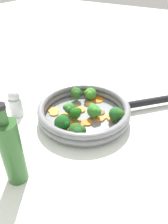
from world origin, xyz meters
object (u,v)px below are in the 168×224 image
object	(u,v)px
broccoli_floret_1	(117,114)
salt_shaker	(15,103)
carrot_slice_6	(76,109)
mushroom_piece_0	(65,123)
mushroom_piece_1	(101,113)
carrot_slice_5	(75,124)
carrot_slice_9	(65,116)
broccoli_floret_6	(94,111)
broccoli_floret_2	(77,131)
broccoli_floret_4	(75,113)
carrot_slice_8	(104,116)
carrot_slice_3	(54,113)
carrot_slice_2	(99,118)
broccoli_floret_3	(63,122)
carrot_slice_4	(87,122)
carrot_slice_10	(81,124)
broccoli_floret_5	(76,93)
broccoli_floret_7	(90,94)
oil_bottle	(12,152)
skillet	(84,117)
carrot_slice_0	(90,104)
carrot_slice_12	(54,110)
carrot_slice_13	(112,118)
carrot_slice_11	(81,110)
broccoli_floret_0	(69,108)
carrot_slice_7	(71,133)
carrot_slice_1	(98,100)

from	to	relation	value
broccoli_floret_1	salt_shaker	bearing A→B (deg)	-156.33
salt_shaker	carrot_slice_6	bearing A→B (deg)	36.07
mushroom_piece_0	mushroom_piece_1	xyz separation A→B (m)	(0.07, 0.11, 0.00)
carrot_slice_5	salt_shaker	bearing A→B (deg)	-166.27
carrot_slice_9	broccoli_floret_6	world-z (taller)	broccoli_floret_6
broccoli_floret_1	carrot_slice_5	bearing A→B (deg)	-140.57
broccoli_floret_2	broccoli_floret_4	bearing A→B (deg)	127.56
broccoli_floret_6	carrot_slice_8	bearing A→B (deg)	47.87
carrot_slice_3	mushroom_piece_0	bearing A→B (deg)	-22.68
carrot_slice_2	carrot_slice_5	bearing A→B (deg)	-125.61
carrot_slice_8	salt_shaker	bearing A→B (deg)	-151.96
carrot_slice_3	broccoli_floret_3	distance (m)	0.10
carrot_slice_4	carrot_slice_10	distance (m)	0.02
mushroom_piece_1	carrot_slice_2	bearing A→B (deg)	-76.41
carrot_slice_6	mushroom_piece_0	xyz separation A→B (m)	(0.02, -0.09, 0.00)
carrot_slice_5	broccoli_floret_5	xyz separation A→B (m)	(-0.07, 0.12, 0.03)
broccoli_floret_1	broccoli_floret_3	distance (m)	0.17
broccoli_floret_7	oil_bottle	bearing A→B (deg)	-85.67
oil_bottle	skillet	bearing A→B (deg)	88.83
broccoli_floret_3	mushroom_piece_1	world-z (taller)	broccoli_floret_3
carrot_slice_3	carrot_slice_5	size ratio (longest dim) A/B	0.69
salt_shaker	carrot_slice_0	bearing A→B (deg)	42.49
carrot_slice_6	mushroom_piece_1	bearing A→B (deg)	15.58
carrot_slice_12	carrot_slice_13	distance (m)	0.20
carrot_slice_0	carrot_slice_13	distance (m)	0.11
carrot_slice_9	carrot_slice_10	size ratio (longest dim) A/B	1.20
broccoli_floret_3	oil_bottle	size ratio (longest dim) A/B	0.26
carrot_slice_11	carrot_slice_13	distance (m)	0.11
skillet	carrot_slice_6	world-z (taller)	carrot_slice_6
carrot_slice_6	broccoli_floret_0	xyz separation A→B (m)	(-0.00, -0.04, 0.03)
broccoli_floret_0	broccoli_floret_1	world-z (taller)	broccoli_floret_1
carrot_slice_6	carrot_slice_11	distance (m)	0.02
carrot_slice_5	broccoli_floret_5	bearing A→B (deg)	122.26
carrot_slice_5	broccoli_floret_6	distance (m)	0.08
broccoli_floret_4	broccoli_floret_5	xyz separation A→B (m)	(-0.06, 0.10, 0.00)
carrot_slice_13	broccoli_floret_1	distance (m)	0.03
carrot_slice_0	broccoli_floret_3	size ratio (longest dim) A/B	0.53
carrot_slice_3	carrot_slice_2	bearing A→B (deg)	22.62
carrot_slice_7	carrot_slice_11	xyz separation A→B (m)	(-0.04, 0.11, 0.00)
broccoli_floret_1	mushroom_piece_0	distance (m)	0.17
broccoli_floret_0	broccoli_floret_4	xyz separation A→B (m)	(0.03, -0.01, 0.00)
broccoli_floret_2	skillet	bearing A→B (deg)	113.09
broccoli_floret_6	broccoli_floret_3	bearing A→B (deg)	-112.44
carrot_slice_7	mushroom_piece_0	size ratio (longest dim) A/B	1.84
carrot_slice_1	broccoli_floret_6	distance (m)	0.11
carrot_slice_7	mushroom_piece_0	xyz separation A→B (m)	(-0.04, 0.02, 0.00)
carrot_slice_10	oil_bottle	xyz separation A→B (m)	(-0.02, -0.24, 0.07)
carrot_slice_8	carrot_slice_11	size ratio (longest dim) A/B	1.00
broccoli_floret_4	oil_bottle	world-z (taller)	oil_bottle
skillet	mushroom_piece_0	size ratio (longest dim) A/B	11.73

